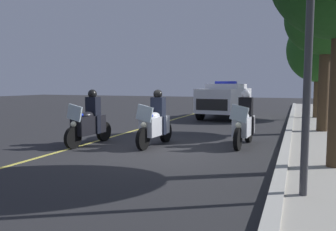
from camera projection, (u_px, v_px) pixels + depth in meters
ground_plane at (156, 149)px, 9.65m from camera, size 80.00×80.00×0.00m
curb_strip at (284, 156)px, 8.37m from camera, size 48.00×0.24×0.15m
lane_stripe_center at (87, 144)px, 10.52m from camera, size 48.00×0.12×0.01m
police_motorcycle_lead_left at (89, 122)px, 10.34m from camera, size 2.14×0.61×1.72m
police_motorcycle_lead_right at (155, 123)px, 10.14m from camera, size 2.14×0.61×1.72m
police_motorcycle_trailing at (244, 123)px, 10.10m from camera, size 2.14×0.61×1.72m
police_suv at (225, 99)px, 18.52m from camera, size 5.02×2.35×2.05m
tree_far_back at (327, 19)px, 12.34m from camera, size 3.00×3.00×5.65m
tree_behind_suv at (318, 49)px, 17.55m from camera, size 3.22×3.22×5.38m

